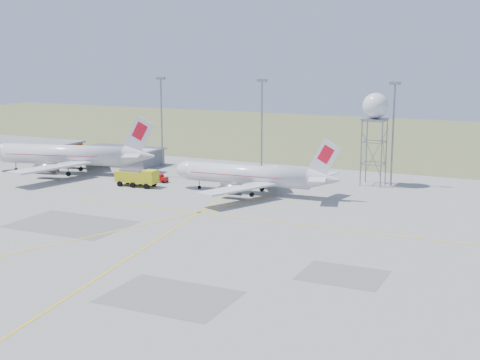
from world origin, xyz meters
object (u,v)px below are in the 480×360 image
at_px(airliner_main, 251,176).
at_px(radar_tower, 374,134).
at_px(airliner_far, 67,155).
at_px(baggage_tug, 162,179).
at_px(fire_truck, 138,178).

height_order(airliner_main, radar_tower, radar_tower).
bearing_deg(radar_tower, airliner_far, -165.75).
xyz_separation_m(airliner_main, airliner_far, (-44.66, 1.91, 0.56)).
height_order(radar_tower, baggage_tug, radar_tower).
xyz_separation_m(airliner_main, radar_tower, (18.66, 18.00, 6.85)).
relative_size(airliner_far, radar_tower, 2.07).
relative_size(airliner_far, baggage_tug, 17.15).
distance_m(airliner_far, baggage_tug, 24.23).
relative_size(airliner_main, baggage_tug, 14.85).
xyz_separation_m(airliner_far, baggage_tug, (24.00, 0.11, -3.37)).
distance_m(airliner_main, airliner_far, 44.71).
bearing_deg(airliner_far, baggage_tug, 166.74).
distance_m(airliner_far, fire_truck, 22.60).
bearing_deg(fire_truck, baggage_tug, 67.09).
bearing_deg(baggage_tug, fire_truck, -106.76).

